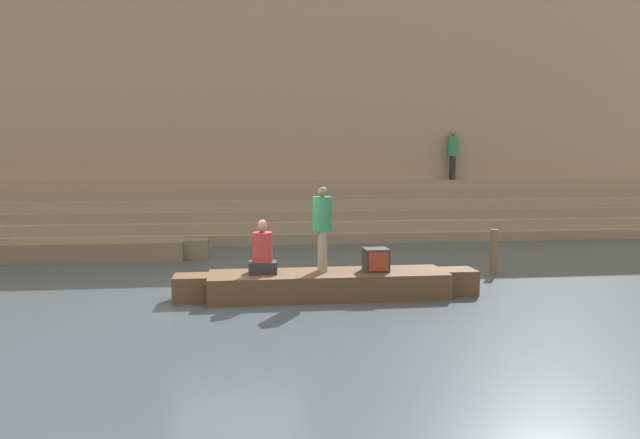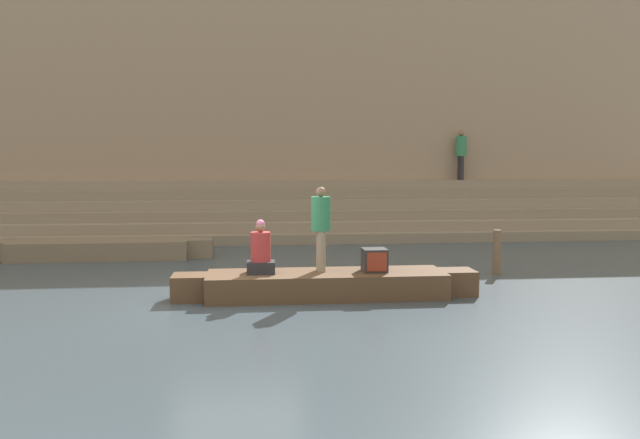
% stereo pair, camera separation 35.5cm
% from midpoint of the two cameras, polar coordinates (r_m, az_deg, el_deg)
% --- Properties ---
extents(ground_plane, '(120.00, 120.00, 0.00)m').
position_cam_midpoint_polar(ground_plane, '(11.92, -8.31, -7.29)').
color(ground_plane, '#3D4C56').
extents(ghat_steps, '(36.00, 3.44, 1.90)m').
position_cam_midpoint_polar(ghat_steps, '(21.34, -7.99, 0.20)').
color(ghat_steps, gray).
rests_on(ghat_steps, ground).
extents(back_wall, '(34.20, 1.28, 8.88)m').
position_cam_midpoint_polar(back_wall, '(23.16, -8.07, 9.84)').
color(back_wall, tan).
rests_on(back_wall, ground).
extents(rowboat_main, '(5.81, 1.33, 0.48)m').
position_cam_midpoint_polar(rowboat_main, '(12.01, -0.11, -5.89)').
color(rowboat_main, brown).
rests_on(rowboat_main, ground).
extents(person_standing, '(0.38, 0.38, 1.63)m').
position_cam_midpoint_polar(person_standing, '(11.96, -0.63, -0.35)').
color(person_standing, gray).
rests_on(person_standing, rowboat_main).
extents(person_rowing, '(0.53, 0.41, 1.02)m').
position_cam_midpoint_polar(person_rowing, '(11.82, -6.14, -3.05)').
color(person_rowing, '#28282D').
rests_on(person_rowing, rowboat_main).
extents(tv_set, '(0.46, 0.48, 0.44)m').
position_cam_midpoint_polar(tv_set, '(12.08, 4.29, -3.69)').
color(tv_set, '#2D2D2D').
rests_on(tv_set, rowboat_main).
extents(moored_boat_shore, '(5.88, 1.35, 0.49)m').
position_cam_midpoint_polar(moored_boat_shore, '(17.60, -20.34, -2.59)').
color(moored_boat_shore, '#756651').
rests_on(moored_boat_shore, ground).
extents(mooring_post, '(0.18, 0.18, 1.02)m').
position_cam_midpoint_polar(mooring_post, '(14.97, 14.98, -2.83)').
color(mooring_post, brown).
rests_on(mooring_post, ground).
extents(person_on_steps, '(0.38, 0.38, 1.80)m').
position_cam_midpoint_polar(person_on_steps, '(23.49, 11.62, 6.11)').
color(person_on_steps, '#28282D').
rests_on(person_on_steps, ghat_steps).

